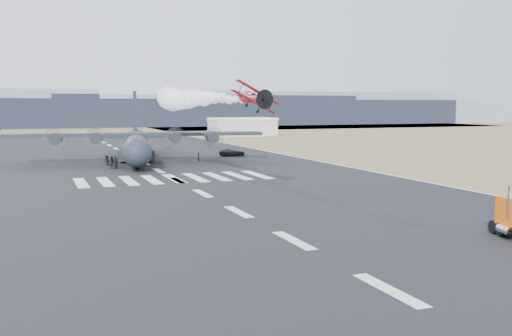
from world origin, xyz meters
TOP-DOWN VIEW (x-y plane):
  - ground at (0.00, 0.00)m, footprint 500.00×500.00m
  - scrub_far at (0.00, 230.00)m, footprint 500.00×80.00m
  - runway_markings at (0.00, 60.00)m, footprint 60.00×260.00m
  - ridge_seg_d at (0.00, 260.00)m, footprint 150.00×50.00m
  - ridge_seg_e at (65.00, 260.00)m, footprint 150.00×50.00m
  - ridge_seg_f at (130.00, 260.00)m, footprint 150.00×50.00m
  - ridge_seg_g at (195.00, 260.00)m, footprint 150.00×50.00m
  - hangar_right at (46.00, 150.00)m, footprint 20.50×12.50m
  - aerobatic_biplane at (4.91, 32.75)m, footprint 5.31×5.23m
  - smoke_trail at (3.16, 58.28)m, footprint 4.16×31.30m
  - transport_aircraft at (-0.72, 75.55)m, footprint 43.57×35.72m
  - support_vehicle at (18.52, 79.98)m, footprint 5.46×3.28m
  - crew_a at (9.14, 70.68)m, footprint 0.79×0.79m
  - crew_b at (-6.25, 65.76)m, footprint 1.01×0.74m
  - crew_c at (-6.42, 70.77)m, footprint 1.23×1.01m
  - crew_d at (-5.73, 68.91)m, footprint 0.90×1.08m
  - crew_e at (-6.23, 70.98)m, footprint 0.87×0.89m
  - crew_f at (-5.67, 64.82)m, footprint 1.34×1.58m
  - crew_g at (-5.30, 67.89)m, footprint 0.73×0.80m
  - crew_h at (-0.58, 72.00)m, footprint 0.90×0.96m

SIDE VIEW (x-z plane):
  - ground at x=0.00m, z-range 0.00..0.00m
  - scrub_far at x=0.00m, z-range 0.00..0.00m
  - runway_markings at x=0.00m, z-range 0.00..0.01m
  - support_vehicle at x=18.52m, z-range 0.00..1.42m
  - crew_e at x=-6.23m, z-range 0.00..1.58m
  - crew_d at x=-5.73m, z-range 0.00..1.64m
  - crew_a at x=9.14m, z-range 0.00..1.67m
  - crew_h at x=-0.58m, z-range 0.00..1.69m
  - crew_f at x=-5.67m, z-range 0.00..1.71m
  - crew_c at x=-6.42m, z-range 0.00..1.74m
  - crew_g at x=-5.30m, z-range 0.00..1.76m
  - crew_b at x=-6.25m, z-range 0.00..1.87m
  - hangar_right at x=46.00m, z-range 0.06..5.96m
  - transport_aircraft at x=-0.72m, z-range -3.05..9.53m
  - ridge_seg_d at x=0.00m, z-range 0.00..13.00m
  - ridge_seg_g at x=195.00m, z-range 0.00..13.00m
  - ridge_seg_e at x=65.00m, z-range 0.00..15.00m
  - ridge_seg_f at x=130.00m, z-range 0.00..17.00m
  - aerobatic_biplane at x=4.91m, z-range 8.69..12.41m
  - smoke_trail at x=3.16m, z-range 8.95..12.60m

